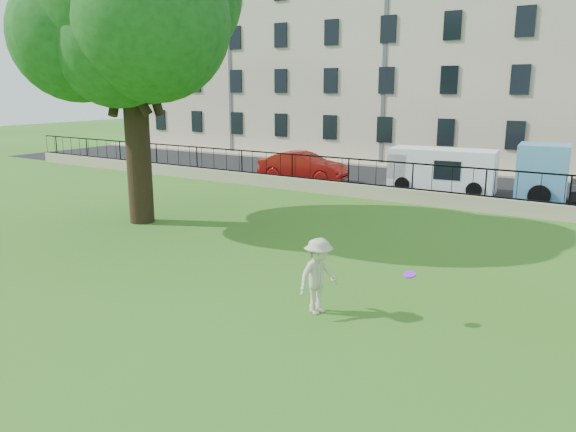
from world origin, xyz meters
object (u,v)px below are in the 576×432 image
Objects in this scene: tree at (129,9)px; man at (318,276)px; frisbee at (409,275)px; white_van at (442,170)px; red_sedan at (303,167)px.

man is (9.76, -3.96, -6.55)m from tree.
tree is at bearing 82.82° from man.
frisbee is 0.06× the size of white_van.
red_sedan reaches higher than frisbee.
white_van is (7.03, 1.00, 0.25)m from red_sedan.
white_van is (7.44, 11.85, -6.39)m from tree.
white_van reaches higher than red_sedan.
tree is at bearing 163.74° from frisbee.
man is 0.35× the size of white_van.
tree is at bearing -128.17° from white_van.
frisbee is 0.06× the size of red_sedan.
red_sedan is at bearing -177.95° from white_van.
white_van is (-4.15, 15.24, -0.05)m from frisbee.
man is 15.98m from white_van.
man reaches higher than frisbee.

